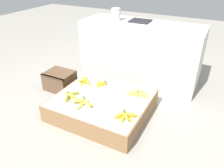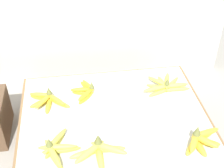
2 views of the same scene
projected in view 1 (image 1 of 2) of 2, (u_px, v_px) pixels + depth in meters
ground_plane at (103, 112)px, 2.33m from camera, size 10.00×10.00×0.00m
display_platform at (103, 105)px, 2.28m from camera, size 0.94×0.83×0.19m
back_vendor_table at (140, 53)px, 2.81m from camera, size 1.49×0.55×0.75m
wooden_crate at (60, 80)px, 2.70m from camera, size 0.33×0.28×0.23m
banana_bunch_front_left at (70, 96)px, 2.21m from camera, size 0.18×0.23×0.09m
banana_bunch_front_midleft at (83, 102)px, 2.10m from camera, size 0.25×0.17×0.11m
banana_bunch_front_right at (125, 116)px, 1.92m from camera, size 0.19×0.16×0.10m
banana_bunch_middle_left at (85, 81)px, 2.49m from camera, size 0.22×0.16×0.09m
banana_bunch_middle_midleft at (102, 83)px, 2.44m from camera, size 0.13×0.20×0.08m
banana_bunch_middle_right at (138, 93)px, 2.26m from camera, size 0.27×0.18×0.09m
glass_jar at (116, 14)px, 2.69m from camera, size 0.12×0.12×0.15m
foam_tray_white at (173, 29)px, 2.36m from camera, size 0.25×0.18×0.02m
foam_tray_dark at (140, 21)px, 2.68m from camera, size 0.25×0.22×0.02m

